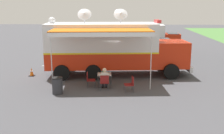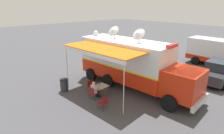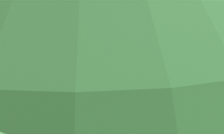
{
  "view_description": "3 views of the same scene",
  "coord_description": "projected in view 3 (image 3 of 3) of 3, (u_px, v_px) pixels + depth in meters",
  "views": [
    {
      "loc": [
        17.9,
        1.54,
        4.64
      ],
      "look_at": [
        2.27,
        0.81,
        1.08
      ],
      "focal_mm": 43.62,
      "sensor_mm": 36.0,
      "label": 1
    },
    {
      "loc": [
        9.73,
        9.42,
        5.99
      ],
      "look_at": [
        0.78,
        -0.56,
        1.44
      ],
      "focal_mm": 29.58,
      "sensor_mm": 36.0,
      "label": 2
    },
    {
      "loc": [
        -2.69,
        19.45,
        5.37
      ],
      "look_at": [
        1.93,
        0.54,
        1.22
      ],
      "focal_mm": 46.6,
      "sensor_mm": 36.0,
      "label": 3
    }
  ],
  "objects": [
    {
      "name": "ground_plane",
      "position": [
        141.0,
        84.0,
        20.22
      ],
      "size": [
        100.0,
        100.0,
        0.0
      ],
      "primitive_type": "plane",
      "color": "#47474C"
    },
    {
      "name": "folding_table",
      "position": [
        104.0,
        74.0,
        20.32
      ],
      "size": [
        0.86,
        0.86,
        0.73
      ],
      "color": "silver",
      "rests_on": "ground"
    },
    {
      "name": "folding_chair_beside_table",
      "position": [
        103.0,
        73.0,
        21.22
      ],
      "size": [
        0.52,
        0.52,
        0.87
      ],
      "color": "maroon",
      "rests_on": "ground"
    },
    {
      "name": "command_truck",
      "position": [
        140.0,
        58.0,
        19.09
      ],
      "size": [
        5.5,
        9.66,
        4.53
      ],
      "color": "red",
      "rests_on": "ground"
    },
    {
      "name": "seated_responder",
      "position": [
        95.0,
        74.0,
        20.42
      ],
      "size": [
        0.69,
        0.58,
        1.25
      ],
      "color": "silver",
      "rests_on": "ground"
    },
    {
      "name": "trash_bin",
      "position": [
        93.0,
        69.0,
        23.01
      ],
      "size": [
        0.57,
        0.57,
        0.91
      ],
      "color": "#2D2D33",
      "rests_on": "ground"
    },
    {
      "name": "water_bottle",
      "position": [
        102.0,
        71.0,
        20.39
      ],
      "size": [
        0.07,
        0.07,
        0.22
      ],
      "color": "#3F9959",
      "rests_on": "folding_table"
    },
    {
      "name": "folding_chair_spare_by_truck",
      "position": [
        82.0,
        80.0,
        19.16
      ],
      "size": [
        0.55,
        0.55,
        0.87
      ],
      "color": "maroon",
      "rests_on": "ground"
    },
    {
      "name": "tree_left_of_centre",
      "position": [
        94.0,
        133.0,
        3.79
      ],
      "size": [
        4.72,
        4.72,
        6.1
      ],
      "color": "brown",
      "rests_on": "ground"
    },
    {
      "name": "lot_stripe",
      "position": [
        183.0,
        78.0,
        21.99
      ],
      "size": [
        0.53,
        4.79,
        0.01
      ],
      "primitive_type": "cube",
      "rotation": [
        0.0,
        0.0,
        0.08
      ],
      "color": "silver",
      "rests_on": "ground"
    },
    {
      "name": "traffic_cone",
      "position": [
        143.0,
        66.0,
        24.72
      ],
      "size": [
        0.36,
        0.36,
        0.58
      ],
      "color": "black",
      "rests_on": "ground"
    },
    {
      "name": "folding_chair_at_table",
      "position": [
        93.0,
        76.0,
        20.47
      ],
      "size": [
        0.52,
        0.52,
        0.87
      ],
      "color": "maroon",
      "rests_on": "ground"
    }
  ]
}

